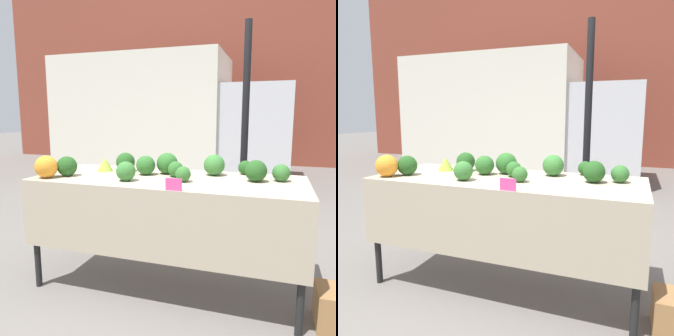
{
  "view_description": "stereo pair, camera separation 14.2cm",
  "coord_description": "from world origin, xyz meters",
  "views": [
    {
      "loc": [
        0.81,
        -2.46,
        1.41
      ],
      "look_at": [
        0.0,
        0.0,
        0.99
      ],
      "focal_mm": 35.0,
      "sensor_mm": 36.0,
      "label": 1
    },
    {
      "loc": [
        0.94,
        -2.41,
        1.41
      ],
      "look_at": [
        0.0,
        0.0,
        0.99
      ],
      "focal_mm": 35.0,
      "sensor_mm": 36.0,
      "label": 2
    }
  ],
  "objects": [
    {
      "name": "ground_plane",
      "position": [
        0.0,
        0.0,
        0.0
      ],
      "size": [
        40.0,
        40.0,
        0.0
      ],
      "primitive_type": "plane",
      "color": "slate"
    },
    {
      "name": "building_facade",
      "position": [
        0.0,
        7.55,
        3.36
      ],
      "size": [
        16.0,
        0.6,
        6.71
      ],
      "color": "brown",
      "rests_on": "ground_plane"
    },
    {
      "name": "tent_pole",
      "position": [
        0.52,
        0.86,
        1.15
      ],
      "size": [
        0.07,
        0.07,
        2.3
      ],
      "color": "black",
      "rests_on": "ground_plane"
    },
    {
      "name": "parked_truck",
      "position": [
        -1.6,
        4.61,
        1.4
      ],
      "size": [
        5.02,
        2.02,
        2.66
      ],
      "color": "silver",
      "rests_on": "ground_plane"
    },
    {
      "name": "market_table",
      "position": [
        0.0,
        -0.07,
        0.8
      ],
      "size": [
        2.14,
        0.87,
        0.91
      ],
      "color": "tan",
      "rests_on": "ground_plane"
    },
    {
      "name": "orange_cauliflower",
      "position": [
        -0.93,
        -0.3,
        1.0
      ],
      "size": [
        0.18,
        0.18,
        0.18
      ],
      "color": "orange",
      "rests_on": "market_table"
    },
    {
      "name": "romanesco_head",
      "position": [
        -0.64,
        0.13,
        0.97
      ],
      "size": [
        0.15,
        0.15,
        0.12
      ],
      "color": "#93B238",
      "rests_on": "market_table"
    },
    {
      "name": "broccoli_head_0",
      "position": [
        0.05,
        0.06,
        0.97
      ],
      "size": [
        0.13,
        0.13,
        0.13
      ],
      "color": "#2D6628",
      "rests_on": "market_table"
    },
    {
      "name": "broccoli_head_1",
      "position": [
        -0.82,
        -0.19,
        0.99
      ],
      "size": [
        0.16,
        0.16,
        0.16
      ],
      "color": "#23511E",
      "rests_on": "market_table"
    },
    {
      "name": "broccoli_head_2",
      "position": [
        -0.06,
        0.17,
        1.0
      ],
      "size": [
        0.18,
        0.18,
        0.18
      ],
      "color": "#2D6628",
      "rests_on": "market_table"
    },
    {
      "name": "broccoli_head_3",
      "position": [
        -0.46,
        0.18,
        0.99
      ],
      "size": [
        0.17,
        0.17,
        0.17
      ],
      "color": "#23511E",
      "rests_on": "market_table"
    },
    {
      "name": "broccoli_head_4",
      "position": [
        0.86,
        0.13,
        0.98
      ],
      "size": [
        0.13,
        0.13,
        0.13
      ],
      "color": "#336B2D",
      "rests_on": "market_table"
    },
    {
      "name": "broccoli_head_5",
      "position": [
        0.68,
        0.06,
        0.99
      ],
      "size": [
        0.16,
        0.16,
        0.16
      ],
      "color": "#23511E",
      "rests_on": "market_table"
    },
    {
      "name": "broccoli_head_6",
      "position": [
        -0.22,
        0.07,
        0.99
      ],
      "size": [
        0.16,
        0.16,
        0.16
      ],
      "color": "#2D6628",
      "rests_on": "market_table"
    },
    {
      "name": "broccoli_head_7",
      "position": [
        0.16,
        -0.12,
        0.97
      ],
      "size": [
        0.12,
        0.12,
        0.12
      ],
      "color": "#336B2D",
      "rests_on": "market_table"
    },
    {
      "name": "broccoli_head_8",
      "position": [
        0.33,
        0.22,
        1.0
      ],
      "size": [
        0.18,
        0.18,
        0.18
      ],
      "color": "#387533",
      "rests_on": "market_table"
    },
    {
      "name": "broccoli_head_9",
      "position": [
        -0.27,
        -0.22,
        0.99
      ],
      "size": [
        0.15,
        0.15,
        0.15
      ],
      "color": "#387533",
      "rests_on": "market_table"
    },
    {
      "name": "broccoli_head_10",
      "position": [
        0.58,
        0.35,
        0.97
      ],
      "size": [
        0.12,
        0.12,
        0.12
      ],
      "color": "#23511E",
      "rests_on": "market_table"
    },
    {
      "name": "price_sign",
      "position": [
        0.18,
        -0.42,
        0.95
      ],
      "size": [
        0.11,
        0.01,
        0.08
      ],
      "color": "#EF4793",
      "rests_on": "market_table"
    }
  ]
}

